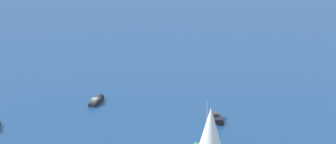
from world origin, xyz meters
TOP-DOWN VIEW (x-y plane):
  - sailboat_far_stbd at (2.69, 20.78)m, footprint 10.25×7.25m
  - motorboat_offshore at (-2.14, 41.49)m, footprint 6.26×7.92m
  - motorboat_mid_cluster at (-39.98, 42.67)m, footprint 3.16×8.34m

SIDE VIEW (x-z plane):
  - motorboat_offshore at x=-2.14m, z-range -0.54..1.82m
  - motorboat_mid_cluster at x=-39.98m, z-range -0.54..1.82m
  - sailboat_far_stbd at x=2.69m, z-range -0.56..12.31m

